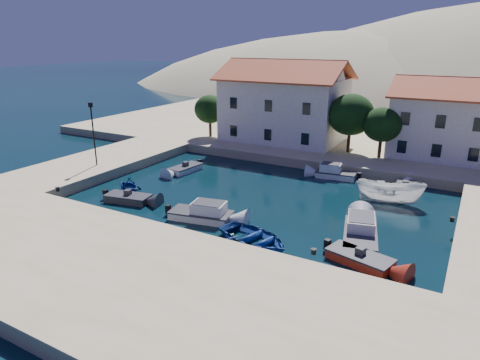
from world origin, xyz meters
name	(u,v)px	position (x,y,z in m)	size (l,w,h in m)	color
ground	(194,244)	(0.00, 0.00, 0.00)	(400.00, 400.00, 0.00)	black
quay_south	(130,280)	(0.00, -6.00, 0.50)	(52.00, 12.00, 1.00)	tan
quay_west	(102,163)	(-19.00, 10.00, 0.50)	(8.00, 20.00, 1.00)	tan
quay_north	(366,135)	(2.00, 38.00, 0.50)	(80.00, 36.00, 1.00)	tan
building_left	(284,100)	(-6.00, 28.00, 5.94)	(14.70, 9.45, 9.70)	beige
building_mid	(444,117)	(12.00, 29.00, 5.22)	(10.50, 8.40, 8.30)	beige
trees	(364,119)	(4.51, 25.46, 4.84)	(37.30, 5.30, 6.45)	#382314
lamppost	(93,128)	(-17.50, 8.00, 4.75)	(0.35, 0.25, 6.22)	black
bollards	(258,217)	(2.80, 3.87, 1.15)	(29.36, 9.56, 0.30)	black
motorboat_grey_sw	(128,198)	(-9.39, 3.78, 0.29)	(4.03, 2.35, 1.25)	#323136
cabin_cruiser_south	(201,213)	(-1.98, 3.73, 0.48)	(5.01, 2.87, 1.60)	white
rowboat_south	(253,243)	(3.36, 2.09, 0.00)	(3.86, 5.40, 1.12)	navy
motorboat_red_se	(360,259)	(10.23, 2.88, 0.29)	(4.26, 2.70, 1.25)	maroon
cabin_cruiser_east	(360,233)	(9.43, 6.10, 0.48)	(3.39, 5.71, 1.60)	white
boat_east	(389,203)	(9.75, 14.26, 0.00)	(2.07, 5.50, 2.12)	white
motorboat_white_ne	(405,189)	(10.42, 17.78, 0.30)	(1.80, 3.66, 1.25)	white
rowboat_west	(130,192)	(-11.00, 5.62, 0.00)	(2.59, 3.00, 1.58)	navy
motorboat_white_west	(186,169)	(-10.34, 13.16, 0.29)	(2.04, 3.91, 1.25)	white
cabin_cruiser_north	(336,173)	(3.79, 18.65, 0.48)	(3.99, 2.08, 1.60)	white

